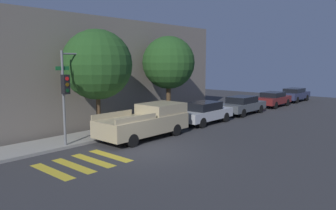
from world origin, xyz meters
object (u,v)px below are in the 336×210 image
object	(u,v)px
sedan_tail_of_row	(294,94)
tree_near_corner	(97,65)
sedan_near_corner	(204,112)
sedan_far_end	(273,99)
traffic_light_pole	(72,81)
sedan_middle	(242,105)
pickup_truck	(147,121)
tree_midblock	(169,63)

from	to	relation	value
sedan_tail_of_row	tree_near_corner	world-z (taller)	tree_near_corner
sedan_near_corner	sedan_far_end	world-z (taller)	sedan_near_corner
traffic_light_pole	sedan_tail_of_row	distance (m)	25.24
sedan_far_end	sedan_near_corner	bearing A→B (deg)	-180.00
sedan_near_corner	tree_near_corner	distance (m)	7.99
traffic_light_pole	sedan_middle	bearing A→B (deg)	-5.07
sedan_near_corner	sedan_far_end	bearing A→B (deg)	0.00
sedan_far_end	sedan_tail_of_row	distance (m)	5.16
sedan_middle	tree_near_corner	distance (m)	12.82
traffic_light_pole	sedan_middle	distance (m)	14.53
traffic_light_pole	tree_near_corner	bearing A→B (deg)	18.87
traffic_light_pole	pickup_truck	world-z (taller)	traffic_light_pole
sedan_middle	tree_midblock	bearing A→B (deg)	163.38
sedan_far_end	tree_near_corner	size ratio (longest dim) A/B	0.73
sedan_far_end	tree_midblock	world-z (taller)	tree_midblock
sedan_tail_of_row	pickup_truck	bearing A→B (deg)	180.00
pickup_truck	tree_near_corner	size ratio (longest dim) A/B	0.91
traffic_light_pole	tree_midblock	distance (m)	7.80
traffic_light_pole	sedan_tail_of_row	world-z (taller)	traffic_light_pole
sedan_middle	pickup_truck	bearing A→B (deg)	180.00
traffic_light_pole	sedan_near_corner	distance (m)	9.48
tree_near_corner	tree_midblock	bearing A→B (deg)	0.00
pickup_truck	sedan_far_end	xyz separation A→B (m)	(16.22, -0.00, -0.18)
traffic_light_pole	tree_midblock	world-z (taller)	tree_midblock
tree_near_corner	tree_midblock	size ratio (longest dim) A/B	1.01
pickup_truck	sedan_tail_of_row	world-z (taller)	pickup_truck
sedan_tail_of_row	sedan_far_end	bearing A→B (deg)	180.00
pickup_truck	sedan_near_corner	distance (m)	5.36
tree_midblock	sedan_tail_of_row	bearing A→B (deg)	-6.41
sedan_middle	tree_midblock	world-z (taller)	tree_midblock
pickup_truck	traffic_light_pole	bearing A→B (deg)	161.18
sedan_near_corner	tree_midblock	bearing A→B (deg)	124.59
traffic_light_pole	tree_near_corner	xyz separation A→B (m)	(2.00, 0.69, 0.74)
sedan_far_end	tree_near_corner	bearing A→B (deg)	173.79
traffic_light_pole	pickup_truck	xyz separation A→B (m)	(3.71, -1.27, -2.29)
traffic_light_pole	tree_near_corner	size ratio (longest dim) A/B	0.79
traffic_light_pole	pickup_truck	bearing A→B (deg)	-18.82
sedan_middle	sedan_tail_of_row	distance (m)	10.82
traffic_light_pole	pickup_truck	size ratio (longest dim) A/B	0.87
sedan_far_end	tree_midblock	size ratio (longest dim) A/B	0.73
pickup_truck	sedan_near_corner	world-z (taller)	pickup_truck
sedan_near_corner	sedan_tail_of_row	bearing A→B (deg)	-0.00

